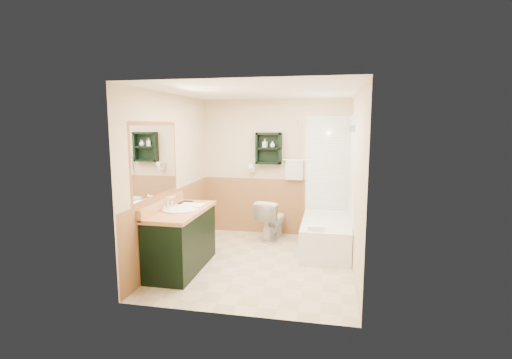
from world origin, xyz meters
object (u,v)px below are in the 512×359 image
object	(u,v)px
vanity	(182,239)
toilet	(272,220)
wall_shelf	(269,148)
bathtub	(326,235)
vanity_book	(181,196)
soap_bottle_b	(273,145)
hair_dryer	(252,168)
soap_bottle_a	(265,145)

from	to	relation	value
vanity	toilet	xyz separation A→B (m)	(1.00, 1.55, -0.07)
wall_shelf	bathtub	xyz separation A→B (m)	(1.03, -0.66, -1.31)
vanity	vanity_book	world-z (taller)	vanity_book
vanity	soap_bottle_b	world-z (taller)	soap_bottle_b
toilet	vanity_book	world-z (taller)	vanity_book
vanity	soap_bottle_b	xyz separation A→B (m)	(0.97, 1.82, 1.19)
vanity_book	toilet	bearing A→B (deg)	52.33
hair_dryer	soap_bottle_a	world-z (taller)	soap_bottle_a
hair_dryer	vanity_book	distance (m)	1.65
soap_bottle_a	soap_bottle_b	size ratio (longest dim) A/B	1.34
toilet	soap_bottle_b	size ratio (longest dim) A/B	6.43
hair_dryer	vanity	size ratio (longest dim) A/B	0.18
hair_dryer	bathtub	bearing A→B (deg)	-27.25
vanity_book	soap_bottle_b	distance (m)	1.93
hair_dryer	wall_shelf	bearing A→B (deg)	-4.76
wall_shelf	soap_bottle_b	size ratio (longest dim) A/B	5.05
hair_dryer	vanity	bearing A→B (deg)	-107.84
wall_shelf	toilet	world-z (taller)	wall_shelf
vanity	toilet	world-z (taller)	vanity
bathtub	soap_bottle_a	world-z (taller)	soap_bottle_a
hair_dryer	soap_bottle_a	size ratio (longest dim) A/B	1.65
wall_shelf	soap_bottle_a	xyz separation A→B (m)	(-0.07, -0.01, 0.05)
bathtub	soap_bottle_b	distance (m)	1.79
wall_shelf	toilet	bearing A→B (deg)	-68.13
toilet	soap_bottle_a	bearing A→B (deg)	-42.87
vanity_book	soap_bottle_a	distance (m)	1.85
vanity	vanity_book	bearing A→B (deg)	111.69
vanity	soap_bottle_a	xyz separation A→B (m)	(0.83, 1.82, 1.18)
wall_shelf	vanity_book	xyz separation A→B (m)	(-1.06, -1.41, -0.62)
toilet	wall_shelf	bearing A→B (deg)	-54.17
wall_shelf	hair_dryer	distance (m)	0.46
hair_dryer	bathtub	world-z (taller)	hair_dryer
vanity_book	soap_bottle_a	bearing A→B (deg)	62.87
vanity	bathtub	bearing A→B (deg)	31.29
vanity	hair_dryer	bearing A→B (deg)	72.16
wall_shelf	toilet	size ratio (longest dim) A/B	0.79
wall_shelf	soap_bottle_a	world-z (taller)	wall_shelf
hair_dryer	soap_bottle_b	bearing A→B (deg)	-4.63
bathtub	soap_bottle_a	xyz separation A→B (m)	(-1.09, 0.65, 1.36)
vanity_book	soap_bottle_b	size ratio (longest dim) A/B	1.83
toilet	soap_bottle_b	world-z (taller)	soap_bottle_b
toilet	soap_bottle_b	xyz separation A→B (m)	(-0.04, 0.27, 1.26)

